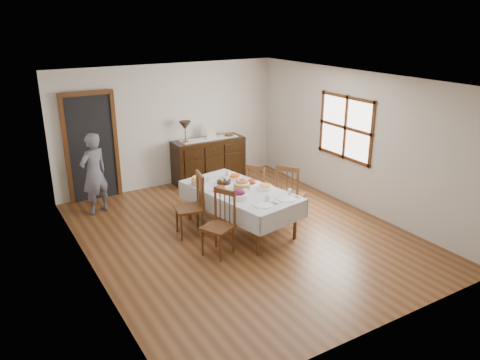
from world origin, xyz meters
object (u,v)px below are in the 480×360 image
dining_table (240,194)px  sideboard (209,160)px  person (94,171)px  chair_left_far (192,204)px  chair_left_near (220,223)px  table_lamp (185,126)px  chair_right_near (289,193)px  chair_right_far (257,187)px

dining_table → sideboard: 2.60m
sideboard → person: size_ratio=0.98×
chair_left_far → person: size_ratio=0.66×
chair_left_near → table_lamp: 3.31m
dining_table → sideboard: sideboard is taller
chair_right_near → table_lamp: bearing=-16.6°
chair_left_far → table_lamp: 2.58m
sideboard → table_lamp: (-0.54, -0.01, 0.84)m
chair_left_near → chair_right_far: 1.78m
chair_left_far → table_lamp: table_lamp is taller
chair_left_far → chair_right_near: chair_right_near is taller
chair_right_near → person: 3.61m
dining_table → chair_left_near: (-0.72, -0.60, -0.12)m
chair_left_far → chair_right_near: 1.75m
chair_left_near → table_lamp: bearing=139.3°
chair_left_near → chair_right_near: (1.62, 0.38, 0.04)m
chair_left_near → chair_right_far: (1.40, 1.09, -0.04)m
chair_right_near → table_lamp: table_lamp is taller
chair_left_far → sideboard: chair_left_far is taller
sideboard → table_lamp: table_lamp is taller
chair_left_far → sideboard: bearing=159.1°
sideboard → chair_right_near: bearing=-85.7°
person → chair_right_near: bearing=117.8°
chair_right_near → sideboard: chair_right_near is taller
chair_left_far → person: person is taller
chair_right_near → person: person is taller
dining_table → chair_left_near: 0.94m
dining_table → chair_right_near: (0.89, -0.21, -0.09)m
chair_right_far → table_lamp: table_lamp is taller
table_lamp → chair_left_near: bearing=-105.7°
person → table_lamp: person is taller
chair_right_near → table_lamp: 2.92m
chair_left_near → chair_left_far: (-0.08, 0.82, 0.03)m
chair_left_near → dining_table: bearing=104.5°
chair_right_near → sideboard: (-0.20, 2.72, -0.07)m
chair_left_near → chair_right_near: 1.66m
chair_left_near → sideboard: size_ratio=0.64×
chair_right_near → chair_left_near: bearing=71.2°
dining_table → chair_right_far: size_ratio=2.42×
chair_left_near → person: person is taller
chair_left_near → chair_left_far: chair_left_far is taller
chair_left_near → chair_right_far: size_ratio=1.09×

